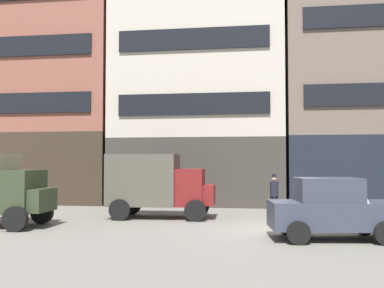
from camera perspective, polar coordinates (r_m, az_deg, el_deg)
ground_plane at (r=15.03m, az=11.40°, el=-11.13°), size 120.00×120.00×0.00m
building_far_left at (r=28.08m, az=-17.45°, el=10.42°), size 8.50×5.91×16.85m
building_center_left at (r=25.34m, az=0.97°, el=8.58°), size 9.78×5.91×14.16m
building_center_right at (r=25.72m, az=22.14°, el=5.98°), size 9.53×5.91×11.84m
delivery_truck_near at (r=18.21m, az=-4.53°, el=-5.13°), size 4.41×2.26×2.62m
sedan_light at (r=13.75m, az=17.75°, el=-8.05°), size 3.86×2.20×1.83m
pedestrian_officer at (r=19.02m, az=10.65°, el=-6.31°), size 0.51×0.51×1.79m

